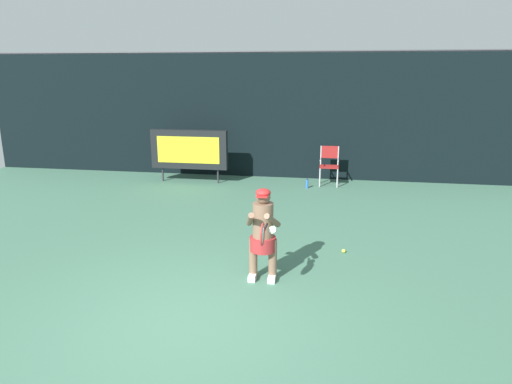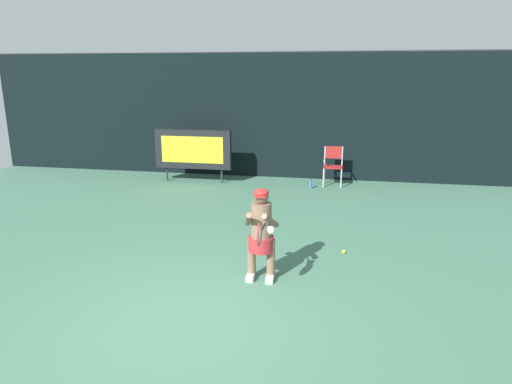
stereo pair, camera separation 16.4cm
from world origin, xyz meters
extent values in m
cube|color=#426E58|center=(0.00, 0.00, -0.01)|extent=(18.00, 22.00, 0.02)
cube|color=black|center=(0.00, 8.50, 1.80)|extent=(18.00, 0.12, 3.60)
cylinder|color=#38383D|center=(0.00, 8.50, 3.63)|extent=(18.00, 0.05, 0.05)
cube|color=black|center=(-2.25, 7.41, 0.95)|extent=(2.20, 0.20, 1.10)
cube|color=gold|center=(-2.25, 7.30, 0.95)|extent=(1.80, 0.01, 0.75)
cylinder|color=#2D2D33|center=(-3.08, 7.41, 0.20)|extent=(0.05, 0.05, 0.40)
cylinder|color=#2D2D33|center=(-1.43, 7.41, 0.20)|extent=(0.05, 0.05, 0.40)
cylinder|color=#B7B7BC|center=(1.44, 7.44, 0.26)|extent=(0.04, 0.04, 0.52)
cylinder|color=#B7B7BC|center=(1.92, 7.44, 0.26)|extent=(0.04, 0.04, 0.52)
cylinder|color=#B7B7BC|center=(1.44, 7.85, 0.26)|extent=(0.04, 0.04, 0.52)
cylinder|color=#B7B7BC|center=(1.92, 7.85, 0.26)|extent=(0.04, 0.04, 0.52)
cube|color=maroon|center=(1.68, 7.65, 0.54)|extent=(0.52, 0.44, 0.03)
cylinder|color=#B7B7BC|center=(1.44, 7.85, 0.80)|extent=(0.04, 0.04, 0.56)
cylinder|color=#B7B7BC|center=(1.92, 7.85, 0.80)|extent=(0.04, 0.04, 0.56)
cube|color=maroon|center=(1.68, 7.85, 0.91)|extent=(0.48, 0.02, 0.34)
cylinder|color=#B7B7BC|center=(1.44, 7.65, 0.74)|extent=(0.04, 0.44, 0.04)
cylinder|color=#B7B7BC|center=(1.92, 7.65, 0.74)|extent=(0.04, 0.44, 0.04)
cylinder|color=blue|center=(1.11, 7.24, 0.12)|extent=(0.07, 0.07, 0.24)
cylinder|color=black|center=(1.11, 7.24, 0.25)|extent=(0.03, 0.03, 0.03)
cube|color=white|center=(0.62, 1.43, 0.04)|extent=(0.11, 0.26, 0.09)
cube|color=white|center=(0.92, 1.43, 0.04)|extent=(0.11, 0.26, 0.09)
cylinder|color=brown|center=(0.62, 1.48, 0.32)|extent=(0.13, 0.13, 0.65)
cylinder|color=brown|center=(0.92, 1.48, 0.32)|extent=(0.13, 0.13, 0.65)
cylinder|color=#A0282A|center=(0.77, 1.48, 0.57)|extent=(0.39, 0.39, 0.22)
cylinder|color=brown|center=(0.77, 1.48, 0.93)|extent=(0.31, 0.31, 0.56)
sphere|color=brown|center=(0.77, 1.48, 1.31)|extent=(0.22, 0.22, 0.22)
ellipsoid|color=#B22323|center=(0.77, 1.48, 1.37)|extent=(0.22, 0.22, 0.12)
cube|color=#B22323|center=(0.77, 1.38, 1.33)|extent=(0.17, 0.12, 0.02)
cylinder|color=brown|center=(0.60, 1.32, 1.00)|extent=(0.20, 0.50, 0.34)
cylinder|color=brown|center=(0.93, 1.32, 1.00)|extent=(0.20, 0.50, 0.34)
cylinder|color=white|center=(0.95, 1.20, 0.90)|extent=(0.13, 0.12, 0.12)
cylinder|color=black|center=(0.86, 1.11, 0.97)|extent=(0.03, 0.28, 0.03)
torus|color=red|center=(0.86, 0.81, 0.97)|extent=(0.02, 0.31, 0.31)
ellipsoid|color=silver|center=(0.86, 0.81, 0.97)|extent=(0.01, 0.26, 0.26)
sphere|color=#CCDB3D|center=(2.01, 2.73, 0.03)|extent=(0.07, 0.07, 0.07)
camera|label=1|loc=(1.73, -4.90, 3.08)|focal=32.02mm
camera|label=2|loc=(1.89, -4.87, 3.08)|focal=32.02mm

